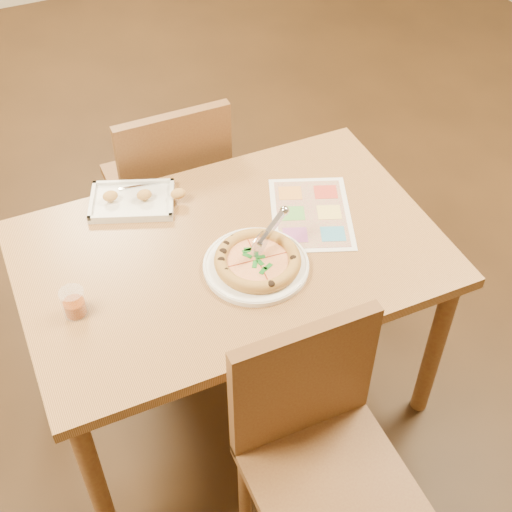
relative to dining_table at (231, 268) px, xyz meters
name	(u,v)px	position (x,y,z in m)	size (l,w,h in m)	color
room	(223,69)	(0.00, 0.00, 0.72)	(7.00, 7.00, 7.00)	black
dining_table	(231,268)	(0.00, 0.00, 0.00)	(1.30, 0.85, 0.72)	#9E6E3F
chair_near	(316,432)	(0.00, -0.60, -0.07)	(0.42, 0.42, 0.47)	brown
chair_far	(171,177)	(0.00, 0.60, -0.07)	(0.42, 0.42, 0.47)	brown
plate	(256,266)	(0.04, -0.10, 0.09)	(0.32, 0.32, 0.02)	white
pizza	(258,260)	(0.05, -0.11, 0.12)	(0.26, 0.26, 0.04)	#C09041
pizza_cutter	(268,233)	(0.10, -0.07, 0.18)	(0.15, 0.09, 0.10)	silver
appetizer_tray	(135,201)	(-0.21, 0.33, 0.10)	(0.33, 0.27, 0.05)	silver
glass_tumbler	(74,304)	(-0.50, -0.06, 0.12)	(0.07, 0.07, 0.09)	#803109
menu	(311,213)	(0.31, 0.05, 0.09)	(0.26, 0.36, 0.01)	white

